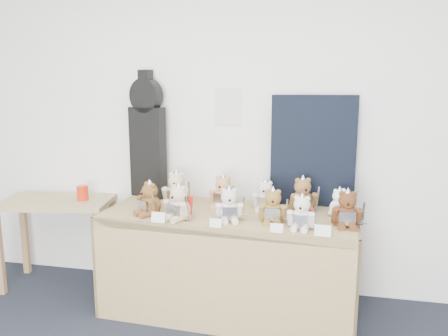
% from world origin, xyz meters
% --- Properties ---
extents(room_shell, '(6.00, 6.00, 6.00)m').
position_xyz_m(room_shell, '(-0.07, 2.49, 1.51)').
color(room_shell, white).
rests_on(room_shell, floor).
extents(display_table, '(1.87, 0.85, 0.76)m').
position_xyz_m(display_table, '(0.02, 1.99, 0.60)').
color(display_table, olive).
rests_on(display_table, floor).
extents(side_table, '(0.96, 0.64, 0.74)m').
position_xyz_m(side_table, '(-1.47, 2.19, 0.62)').
color(side_table, '#9D8555').
rests_on(side_table, floor).
extents(guitar_case, '(0.33, 0.18, 1.04)m').
position_xyz_m(guitar_case, '(-0.73, 2.40, 1.27)').
color(guitar_case, black).
rests_on(guitar_case, display_table).
extents(navy_board, '(0.64, 0.02, 0.85)m').
position_xyz_m(navy_board, '(0.61, 2.38, 1.19)').
color(navy_board, black).
rests_on(navy_board, display_table).
extents(red_cup, '(0.09, 0.09, 0.12)m').
position_xyz_m(red_cup, '(-1.24, 2.22, 0.81)').
color(red_cup, red).
rests_on(red_cup, side_table).
extents(teddy_front_far_left, '(0.22, 0.22, 0.27)m').
position_xyz_m(teddy_front_far_left, '(-0.52, 1.89, 0.87)').
color(teddy_front_far_left, brown).
rests_on(teddy_front_far_left, display_table).
extents(teddy_front_left, '(0.22, 0.22, 0.28)m').
position_xyz_m(teddy_front_left, '(-0.28, 1.83, 0.87)').
color(teddy_front_left, '#C8AE8D').
rests_on(teddy_front_left, display_table).
extents(teddy_front_centre, '(0.22, 0.20, 0.26)m').
position_xyz_m(teddy_front_centre, '(0.07, 1.87, 0.87)').
color(teddy_front_centre, beige).
rests_on(teddy_front_centre, display_table).
extents(teddy_front_right, '(0.22, 0.18, 0.26)m').
position_xyz_m(teddy_front_right, '(0.36, 1.90, 0.87)').
color(teddy_front_right, brown).
rests_on(teddy_front_right, display_table).
extents(teddy_front_far_right, '(0.21, 0.18, 0.25)m').
position_xyz_m(teddy_front_far_right, '(0.56, 1.80, 0.86)').
color(teddy_front_far_right, silver).
rests_on(teddy_front_far_right, display_table).
extents(teddy_front_end, '(0.22, 0.18, 0.27)m').
position_xyz_m(teddy_front_end, '(0.85, 1.91, 0.87)').
color(teddy_front_end, '#56331D').
rests_on(teddy_front_end, display_table).
extents(teddy_back_left, '(0.24, 0.20, 0.30)m').
position_xyz_m(teddy_back_left, '(-0.41, 2.18, 0.88)').
color(teddy_back_left, '#C3B98E').
rests_on(teddy_back_left, display_table).
extents(teddy_back_centre_left, '(0.23, 0.20, 0.28)m').
position_xyz_m(teddy_back_centre_left, '(-0.05, 2.21, 0.87)').
color(teddy_back_centre_left, tan).
rests_on(teddy_back_centre_left, display_table).
extents(teddy_back_centre_right, '(0.21, 0.18, 0.25)m').
position_xyz_m(teddy_back_centre_right, '(0.27, 2.20, 0.86)').
color(teddy_back_centre_right, beige).
rests_on(teddy_back_centre_right, display_table).
extents(teddy_back_right, '(0.24, 0.23, 0.29)m').
position_xyz_m(teddy_back_right, '(0.55, 2.21, 0.88)').
color(teddy_back_right, brown).
rests_on(teddy_back_right, display_table).
extents(teddy_back_end, '(0.19, 0.18, 0.23)m').
position_xyz_m(teddy_back_end, '(0.81, 2.14, 0.85)').
color(teddy_back_end, white).
rests_on(teddy_back_end, display_table).
extents(entry_card_a, '(0.10, 0.03, 0.07)m').
position_xyz_m(entry_card_a, '(-0.39, 1.72, 0.80)').
color(entry_card_a, silver).
rests_on(entry_card_a, display_table).
extents(entry_card_b, '(0.08, 0.02, 0.06)m').
position_xyz_m(entry_card_b, '(0.01, 1.70, 0.79)').
color(entry_card_b, silver).
rests_on(entry_card_b, display_table).
extents(entry_card_c, '(0.08, 0.02, 0.06)m').
position_xyz_m(entry_card_c, '(0.41, 1.68, 0.79)').
color(entry_card_c, silver).
rests_on(entry_card_c, display_table).
extents(entry_card_d, '(0.10, 0.03, 0.07)m').
position_xyz_m(entry_card_d, '(0.69, 1.67, 0.80)').
color(entry_card_d, silver).
rests_on(entry_card_d, display_table).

